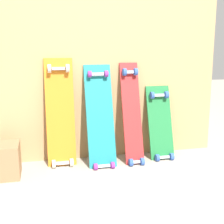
# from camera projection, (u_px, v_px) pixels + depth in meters

# --- Properties ---
(ground_plane) EXTENTS (12.00, 12.00, 0.00)m
(ground_plane) POSITION_uv_depth(u_px,v_px,m) (110.00, 157.00, 2.84)
(ground_plane) COLOR #A89E8E
(plywood_wall_panel) EXTENTS (2.01, 0.04, 1.56)m
(plywood_wall_panel) POSITION_uv_depth(u_px,v_px,m) (108.00, 70.00, 2.74)
(plywood_wall_panel) COLOR tan
(plywood_wall_panel) RESTS_ON ground
(skateboard_orange) EXTENTS (0.24, 0.23, 0.96)m
(skateboard_orange) POSITION_uv_depth(u_px,v_px,m) (60.00, 116.00, 2.61)
(skateboard_orange) COLOR orange
(skateboard_orange) RESTS_ON ground
(skateboard_teal) EXTENTS (0.23, 0.34, 0.91)m
(skateboard_teal) POSITION_uv_depth(u_px,v_px,m) (100.00, 120.00, 2.63)
(skateboard_teal) COLOR #197A7F
(skateboard_teal) RESTS_ON ground
(skateboard_red) EXTENTS (0.16, 0.33, 0.92)m
(skateboard_red) POSITION_uv_depth(u_px,v_px,m) (132.00, 117.00, 2.70)
(skateboard_red) COLOR #B22626
(skateboard_red) RESTS_ON ground
(skateboard_green) EXTENTS (0.22, 0.27, 0.71)m
(skateboard_green) POSITION_uv_depth(u_px,v_px,m) (160.00, 126.00, 2.81)
(skateboard_green) COLOR #1E7238
(skateboard_green) RESTS_ON ground
(wooden_crate) EXTENTS (0.26, 0.26, 0.26)m
(wooden_crate) POSITION_uv_depth(u_px,v_px,m) (3.00, 161.00, 2.39)
(wooden_crate) COLOR #99724C
(wooden_crate) RESTS_ON ground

